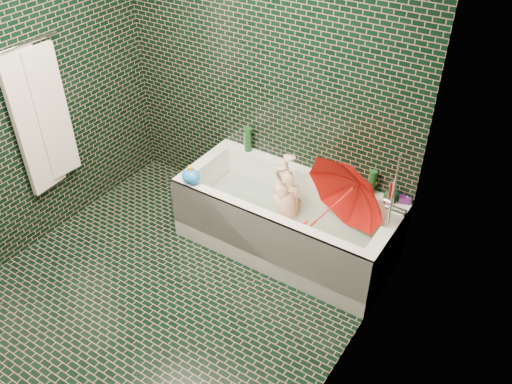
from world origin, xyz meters
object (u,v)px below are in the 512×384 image
Objects in this scene: bathtub at (286,227)px; umbrella at (334,205)px; rubber_duck at (369,186)px; child at (289,214)px; bath_toy at (191,176)px.

umbrella reaches higher than bathtub.
bathtub is 13.37× the size of rubber_duck.
child is 0.50m from umbrella.
bath_toy is at bearing -143.71° from umbrella.
rubber_duck is at bearing 117.00° from child.
rubber_duck is at bearing 34.84° from bath_toy.
umbrella is at bearing -126.91° from rubber_duck.
bathtub is 0.11m from child.
bathtub is 0.73m from rubber_duck.
rubber_duck is (0.11, 0.36, -0.01)m from umbrella.
child is 0.66m from rubber_duck.
bathtub is at bearing -159.46° from umbrella.
child is at bearing 93.96° from bathtub.
bath_toy reaches higher than bathtub.
bath_toy is (-0.68, -0.29, 0.41)m from bathtub.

